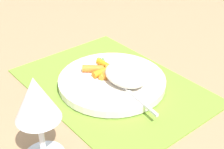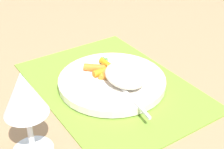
{
  "view_description": "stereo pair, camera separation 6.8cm",
  "coord_description": "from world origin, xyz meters",
  "px_view_note": "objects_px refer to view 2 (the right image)",
  "views": [
    {
      "loc": [
        -0.5,
        0.42,
        0.44
      ],
      "look_at": [
        0.0,
        0.0,
        0.03
      ],
      "focal_mm": 52.92,
      "sensor_mm": 36.0,
      "label": 1
    },
    {
      "loc": [
        -0.54,
        0.36,
        0.44
      ],
      "look_at": [
        0.0,
        0.0,
        0.03
      ],
      "focal_mm": 52.92,
      "sensor_mm": 36.0,
      "label": 2
    }
  ],
  "objects_px": {
    "plate": "(112,81)",
    "rice_mound": "(125,75)",
    "carrot_portion": "(105,69)",
    "fork": "(121,87)",
    "wine_glass": "(24,97)"
  },
  "relations": [
    {
      "from": "wine_glass",
      "to": "plate",
      "type": "bearing_deg",
      "value": -68.12
    },
    {
      "from": "carrot_portion",
      "to": "fork",
      "type": "bearing_deg",
      "value": 175.49
    },
    {
      "from": "plate",
      "to": "carrot_portion",
      "type": "bearing_deg",
      "value": -0.56
    },
    {
      "from": "rice_mound",
      "to": "wine_glass",
      "type": "height_order",
      "value": "wine_glass"
    },
    {
      "from": "rice_mound",
      "to": "wine_glass",
      "type": "xyz_separation_m",
      "value": [
        -0.06,
        0.25,
        0.08
      ]
    },
    {
      "from": "plate",
      "to": "rice_mound",
      "type": "distance_m",
      "value": 0.05
    },
    {
      "from": "carrot_portion",
      "to": "wine_glass",
      "type": "xyz_separation_m",
      "value": [
        -0.13,
        0.24,
        0.09
      ]
    },
    {
      "from": "carrot_portion",
      "to": "wine_glass",
      "type": "relative_size",
      "value": 0.55
    },
    {
      "from": "plate",
      "to": "fork",
      "type": "relative_size",
      "value": 1.23
    },
    {
      "from": "rice_mound",
      "to": "plate",
      "type": "bearing_deg",
      "value": 21.32
    },
    {
      "from": "rice_mound",
      "to": "fork",
      "type": "xyz_separation_m",
      "value": [
        -0.01,
        0.02,
        -0.02
      ]
    },
    {
      "from": "rice_mound",
      "to": "fork",
      "type": "height_order",
      "value": "rice_mound"
    },
    {
      "from": "plate",
      "to": "rice_mound",
      "type": "height_order",
      "value": "rice_mound"
    },
    {
      "from": "plate",
      "to": "wine_glass",
      "type": "relative_size",
      "value": 1.51
    },
    {
      "from": "plate",
      "to": "wine_glass",
      "type": "height_order",
      "value": "wine_glass"
    }
  ]
}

